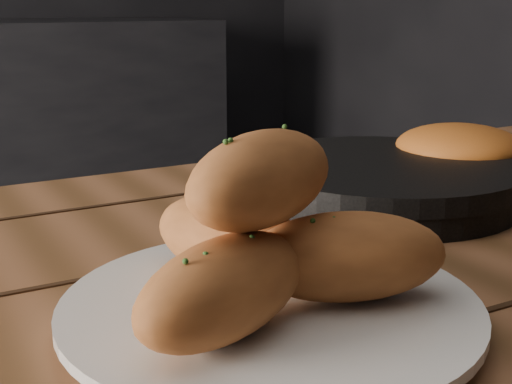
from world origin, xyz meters
name	(u,v)px	position (x,y,z in m)	size (l,w,h in m)	color
plate	(270,311)	(0.49, -0.46, 0.76)	(0.29, 0.29, 0.02)	white
bread_rolls	(266,240)	(0.49, -0.46, 0.81)	(0.25, 0.22, 0.12)	#B66732
skillet	(385,180)	(0.76, -0.25, 0.77)	(0.44, 0.30, 0.05)	black
bowl	(459,157)	(0.89, -0.23, 0.78)	(0.18, 0.18, 0.07)	white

